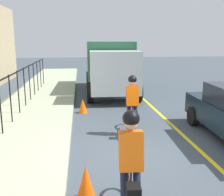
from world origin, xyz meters
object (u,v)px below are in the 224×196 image
Objects in this scene: cyclist_lead at (132,105)px; box_truck_background at (109,64)px; traffic_cone_far at (86,182)px; traffic_cone_near at (83,106)px; cyclist_follow at (130,168)px.

cyclist_lead is 0.27× the size of box_truck_background.
box_truck_background reaches higher than traffic_cone_far.
cyclist_follow is at bearing -174.17° from traffic_cone_near.
cyclist_follow is at bearing 172.71° from cyclist_lead.
box_truck_background is (10.77, -0.87, 0.64)m from cyclist_follow.
box_truck_background is 10.14× the size of traffic_cone_far.
traffic_cone_near is (2.62, 1.48, -0.63)m from cyclist_lead.
cyclist_follow reaches higher than traffic_cone_far.
box_truck_background is at bearing -20.16° from traffic_cone_near.
traffic_cone_near is at bearing -0.15° from traffic_cone_far.
cyclist_follow is 3.21× the size of traffic_cone_near.
traffic_cone_near is at bearing 33.62° from cyclist_lead.
cyclist_lead is 3.07m from traffic_cone_near.
cyclist_lead is at bearing -7.29° from cyclist_follow.
traffic_cone_far is (-5.93, 0.02, 0.05)m from traffic_cone_near.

